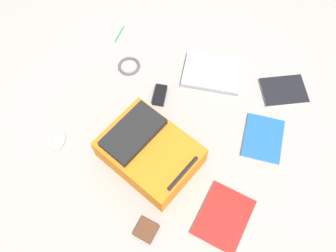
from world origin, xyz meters
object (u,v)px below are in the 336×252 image
Objects in this scene: laptop at (212,73)px; book_comic at (224,217)px; book_manual at (263,138)px; backpack at (149,151)px; earbud_pouch at (146,230)px; computer_mouse at (59,141)px; book_blue at (284,91)px; pen_black at (119,34)px; cable_coil at (129,66)px; power_brick at (160,95)px.

laptop is 1.24× the size of book_comic.
laptop reaches higher than book_manual.
earbud_pouch is at bearing 113.32° from backpack.
book_comic is 0.36m from earbud_pouch.
computer_mouse is (0.45, 0.11, -0.06)m from backpack.
book_blue is at bearing -94.43° from book_comic.
book_blue reaches higher than pen_black.
book_manual is 0.32m from book_blue.
computer_mouse is 0.57m from cable_coil.
book_manual is 0.74m from earbud_pouch.
laptop is at bearing 175.71° from pen_black.
power_brick is 1.31× the size of earbud_pouch.
backpack is 5.70× the size of earbud_pouch.
laptop reaches higher than book_comic.
backpack reaches higher than earbud_pouch.
book_manual reaches higher than pen_black.
book_comic reaches higher than cable_coil.
laptop is at bearing -87.60° from earbud_pouch.
power_brick reaches higher than book_manual.
computer_mouse is at bearing 51.88° from laptop.
pen_black is at bearing -56.31° from earbud_pouch.
computer_mouse reaches higher than laptop.
book_manual is at bearing -95.56° from book_comic.
laptop is 0.92m from earbud_pouch.
laptop is 2.87× the size of cable_coil.
power_brick is (0.54, -0.47, 0.01)m from book_comic.
book_manual is 0.83m from cable_coil.
book_manual is 1.03m from computer_mouse.
laptop is 1.22× the size of book_blue.
computer_mouse is 0.75m from pen_black.
book_comic reaches higher than pen_black.
book_comic is 2.65× the size of computer_mouse.
computer_mouse reaches higher than pen_black.
computer_mouse is at bearing 38.69° from book_blue.
earbud_pouch is (-0.59, 0.21, -0.01)m from computer_mouse.
backpack reaches higher than book_blue.
laptop is at bearing 8.01° from book_blue.
backpack reaches higher than book_comic.
backpack reaches higher than power_brick.
backpack is at bearing -173.57° from computer_mouse.
earbud_pouch is at bearing 123.69° from pen_black.
book_comic is at bearing 85.57° from book_blue.
book_comic is 2.22× the size of pen_black.
computer_mouse reaches higher than book_blue.
backpack is 1.78× the size of book_comic.
computer_mouse reaches higher than book_comic.
cable_coil is (0.82, -0.12, -0.00)m from book_manual.
laptop is at bearing -34.67° from book_manual.
book_blue is 0.86m from cable_coil.
backpack is 4.12× the size of cable_coil.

